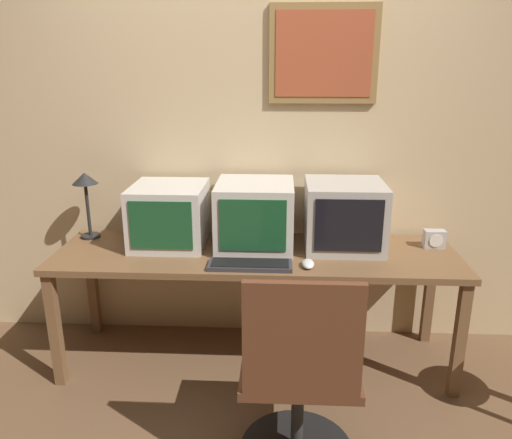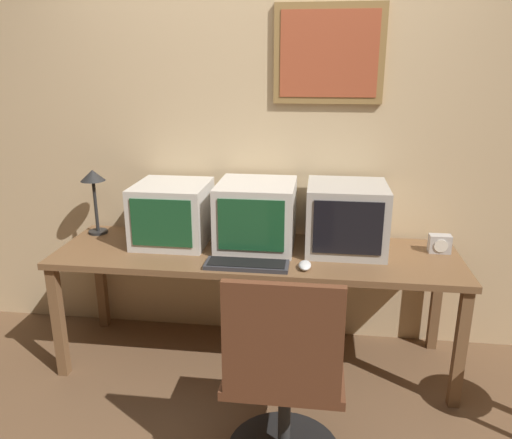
# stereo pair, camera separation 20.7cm
# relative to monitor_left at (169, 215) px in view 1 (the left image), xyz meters

# --- Properties ---
(wall_back) EXTENTS (8.00, 0.08, 2.60)m
(wall_back) POSITION_rel_monitor_left_xyz_m (0.51, 0.29, 0.43)
(wall_back) COLOR #D1B284
(wall_back) RESTS_ON ground_plane
(desk) EXTENTS (2.26, 0.66, 0.70)m
(desk) POSITION_rel_monitor_left_xyz_m (0.51, -0.10, -0.24)
(desk) COLOR brown
(desk) RESTS_ON ground_plane
(monitor_left) EXTENTS (0.42, 0.44, 0.35)m
(monitor_left) POSITION_rel_monitor_left_xyz_m (0.00, 0.00, 0.00)
(monitor_left) COLOR beige
(monitor_left) RESTS_ON desk
(monitor_center) EXTENTS (0.43, 0.45, 0.37)m
(monitor_center) POSITION_rel_monitor_left_xyz_m (0.50, -0.00, 0.01)
(monitor_center) COLOR beige
(monitor_center) RESTS_ON desk
(monitor_right) EXTENTS (0.44, 0.43, 0.38)m
(monitor_right) POSITION_rel_monitor_left_xyz_m (1.00, 0.00, 0.01)
(monitor_right) COLOR #B7B2A8
(monitor_right) RESTS_ON desk
(keyboard_main) EXTENTS (0.44, 0.15, 0.03)m
(keyboard_main) POSITION_rel_monitor_left_xyz_m (0.49, -0.33, -0.16)
(keyboard_main) COLOR #333338
(keyboard_main) RESTS_ON desk
(mouse_near_keyboard) EXTENTS (0.06, 0.12, 0.03)m
(mouse_near_keyboard) POSITION_rel_monitor_left_xyz_m (0.79, -0.31, -0.16)
(mouse_near_keyboard) COLOR silver
(mouse_near_keyboard) RESTS_ON desk
(desk_clock) EXTENTS (0.12, 0.07, 0.10)m
(desk_clock) POSITION_rel_monitor_left_xyz_m (1.53, 0.02, -0.12)
(desk_clock) COLOR #B7B2AD
(desk_clock) RESTS_ON desk
(desk_lamp) EXTENTS (0.15, 0.15, 0.40)m
(desk_lamp) POSITION_rel_monitor_left_xyz_m (-0.51, 0.09, 0.14)
(desk_lamp) COLOR black
(desk_lamp) RESTS_ON desk
(office_chair) EXTENTS (0.52, 0.52, 0.96)m
(office_chair) POSITION_rel_monitor_left_xyz_m (0.73, -0.91, -0.47)
(office_chair) COLOR black
(office_chair) RESTS_ON ground_plane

